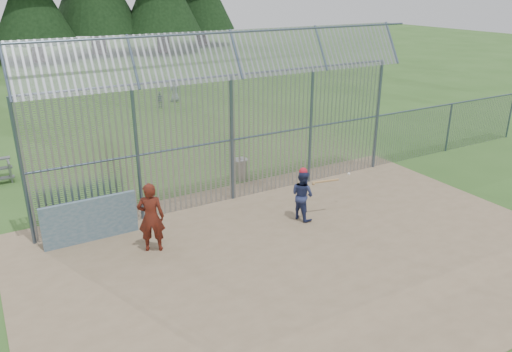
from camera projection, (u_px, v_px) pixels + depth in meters
ground at (293, 244)px, 13.36m from camera, size 120.00×120.00×0.00m
dirt_infield at (304, 252)px, 12.95m from camera, size 14.00×10.00×0.02m
dugout_wall at (90, 220)px, 13.34m from camera, size 2.50×0.12×1.20m
batter at (302, 195)px, 14.54m from camera, size 0.72×0.84×1.50m
onlooker at (151, 217)px, 12.73m from camera, size 0.81×0.69×1.87m
bg_kid_standing at (174, 90)px, 29.24m from camera, size 0.77×0.61×1.37m
bg_kid_seated at (160, 100)px, 27.86m from camera, size 0.55×0.29×0.90m
batting_gear at (310, 174)px, 14.39m from camera, size 1.92×0.39×0.58m
trash_can at (240, 169)px, 17.71m from camera, size 0.56×0.56×0.82m
backstop_fence at (282, 122)px, 16.12m from camera, size 20.09×0.81×5.30m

